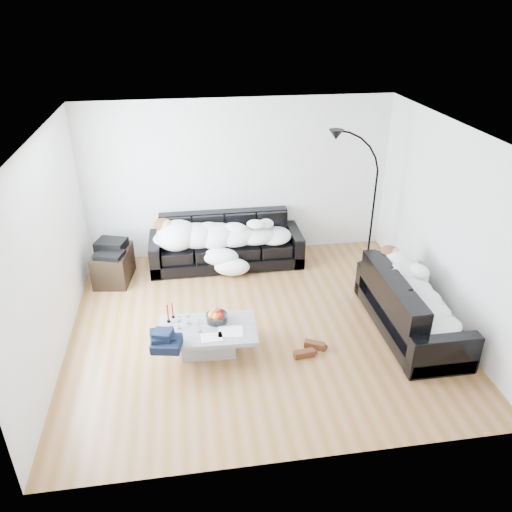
{
  "coord_description": "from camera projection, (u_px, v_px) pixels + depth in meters",
  "views": [
    {
      "loc": [
        -0.87,
        -5.48,
        3.99
      ],
      "look_at": [
        0.0,
        0.3,
        0.9
      ],
      "focal_mm": 35.0,
      "sensor_mm": 36.0,
      "label": 1
    }
  ],
  "objects": [
    {
      "name": "ground",
      "position": [
        259.0,
        325.0,
        6.77
      ],
      "size": [
        5.0,
        5.0,
        0.0
      ],
      "primitive_type": "plane",
      "color": "brown",
      "rests_on": "ground"
    },
    {
      "name": "wall_right",
      "position": [
        449.0,
        226.0,
        6.49
      ],
      "size": [
        0.02,
        4.5,
        2.6
      ],
      "primitive_type": "cube",
      "color": "silver",
      "rests_on": "ground"
    },
    {
      "name": "fruit_bowl",
      "position": [
        217.0,
        316.0,
        6.21
      ],
      "size": [
        0.31,
        0.31,
        0.16
      ],
      "primitive_type": "cylinder",
      "rotation": [
        0.0,
        0.0,
        0.18
      ],
      "color": "white",
      "rests_on": "coffee_table"
    },
    {
      "name": "sofa_back",
      "position": [
        226.0,
        242.0,
        8.12
      ],
      "size": [
        2.46,
        0.85,
        0.8
      ],
      "primitive_type": "cube",
      "color": "black",
      "rests_on": "ground"
    },
    {
      "name": "floor_lamp",
      "position": [
        373.0,
        210.0,
        7.77
      ],
      "size": [
        0.77,
        0.41,
        2.0
      ],
      "primitive_type": null,
      "rotation": [
        0.0,
        0.0,
        0.17
      ],
      "color": "black",
      "rests_on": "ground"
    },
    {
      "name": "newspaper_a",
      "position": [
        230.0,
        331.0,
        6.05
      ],
      "size": [
        0.32,
        0.26,
        0.01
      ],
      "primitive_type": "cube",
      "rotation": [
        0.0,
        0.0,
        -0.09
      ],
      "color": "silver",
      "rests_on": "coffee_table"
    },
    {
      "name": "sofa_right",
      "position": [
        412.0,
        303.0,
        6.51
      ],
      "size": [
        0.85,
        1.98,
        0.8
      ],
      "primitive_type": "cube",
      "rotation": [
        0.0,
        0.0,
        1.57
      ],
      "color": "black",
      "rests_on": "ground"
    },
    {
      "name": "coffee_table",
      "position": [
        208.0,
        340.0,
        6.19
      ],
      "size": [
        1.22,
        0.75,
        0.35
      ],
      "primitive_type": "cube",
      "rotation": [
        0.0,
        0.0,
        -0.05
      ],
      "color": "#939699",
      "rests_on": "ground"
    },
    {
      "name": "sleeper_back",
      "position": [
        226.0,
        230.0,
        7.97
      ],
      "size": [
        2.08,
        0.72,
        0.42
      ],
      "primitive_type": null,
      "color": "white",
      "rests_on": "sofa_back"
    },
    {
      "name": "ceiling",
      "position": [
        260.0,
        134.0,
        5.56
      ],
      "size": [
        5.0,
        5.0,
        0.0
      ],
      "primitive_type": "plane",
      "color": "white",
      "rests_on": "ground"
    },
    {
      "name": "av_cabinet",
      "position": [
        113.0,
        265.0,
        7.72
      ],
      "size": [
        0.61,
        0.8,
        0.51
      ],
      "primitive_type": "cube",
      "rotation": [
        0.0,
        0.0,
        -0.14
      ],
      "color": "black",
      "rests_on": "ground"
    },
    {
      "name": "wall_back",
      "position": [
        238.0,
        179.0,
        8.13
      ],
      "size": [
        5.0,
        0.02,
        2.6
      ],
      "primitive_type": "cube",
      "color": "silver",
      "rests_on": "ground"
    },
    {
      "name": "shoes",
      "position": [
        309.0,
        349.0,
        6.23
      ],
      "size": [
        0.45,
        0.35,
        0.1
      ],
      "primitive_type": null,
      "rotation": [
        0.0,
        0.0,
        -0.08
      ],
      "color": "#472311",
      "rests_on": "ground"
    },
    {
      "name": "newspaper_b",
      "position": [
        212.0,
        337.0,
        5.94
      ],
      "size": [
        0.27,
        0.2,
        0.01
      ],
      "primitive_type": "cube",
      "rotation": [
        0.0,
        0.0,
        0.05
      ],
      "color": "silver",
      "rests_on": "coffee_table"
    },
    {
      "name": "stereo",
      "position": [
        111.0,
        247.0,
        7.58
      ],
      "size": [
        0.52,
        0.46,
        0.13
      ],
      "primitive_type": "cube",
      "rotation": [
        0.0,
        0.0,
        -0.31
      ],
      "color": "black",
      "rests_on": "av_cabinet"
    },
    {
      "name": "wine_glass_a",
      "position": [
        188.0,
        318.0,
        6.16
      ],
      "size": [
        0.09,
        0.09,
        0.18
      ],
      "primitive_type": "cylinder",
      "rotation": [
        0.0,
        0.0,
        -0.17
      ],
      "color": "white",
      "rests_on": "coffee_table"
    },
    {
      "name": "wall_left",
      "position": [
        49.0,
        252.0,
        5.84
      ],
      "size": [
        0.02,
        4.5,
        2.6
      ],
      "primitive_type": "cube",
      "color": "silver",
      "rests_on": "ground"
    },
    {
      "name": "wine_glass_c",
      "position": [
        200.0,
        326.0,
        6.02
      ],
      "size": [
        0.08,
        0.08,
        0.17
      ],
      "primitive_type": "cylinder",
      "rotation": [
        0.0,
        0.0,
        -0.09
      ],
      "color": "white",
      "rests_on": "coffee_table"
    },
    {
      "name": "candle_left",
      "position": [
        168.0,
        314.0,
        6.17
      ],
      "size": [
        0.05,
        0.05,
        0.25
      ],
      "primitive_type": "cylinder",
      "rotation": [
        0.0,
        0.0,
        0.03
      ],
      "color": "maroon",
      "rests_on": "coffee_table"
    },
    {
      "name": "candle_right",
      "position": [
        173.0,
        310.0,
        6.27
      ],
      "size": [
        0.04,
        0.04,
        0.21
      ],
      "primitive_type": "cylinder",
      "rotation": [
        0.0,
        0.0,
        -0.12
      ],
      "color": "maroon",
      "rests_on": "coffee_table"
    },
    {
      "name": "sleeper_right",
      "position": [
        415.0,
        289.0,
        6.41
      ],
      "size": [
        0.72,
        1.69,
        0.41
      ],
      "primitive_type": null,
      "rotation": [
        0.0,
        0.0,
        1.57
      ],
      "color": "white",
      "rests_on": "sofa_right"
    },
    {
      "name": "wine_glass_b",
      "position": [
        179.0,
        323.0,
        6.07
      ],
      "size": [
        0.09,
        0.09,
        0.18
      ],
      "primitive_type": "cylinder",
      "rotation": [
        0.0,
        0.0,
        0.31
      ],
      "color": "white",
      "rests_on": "coffee_table"
    },
    {
      "name": "teal_cushion",
      "position": [
        393.0,
        260.0,
        6.89
      ],
      "size": [
        0.42,
        0.38,
        0.2
      ],
      "primitive_type": "ellipsoid",
      "rotation": [
        0.0,
        0.0,
        0.24
      ],
      "color": "#094343",
      "rests_on": "sofa_right"
    },
    {
      "name": "navy_jacket",
      "position": [
        164.0,
        335.0,
        5.72
      ],
      "size": [
        0.38,
        0.32,
        0.18
      ],
      "primitive_type": null,
      "rotation": [
        0.0,
        0.0,
        -0.07
      ],
      "color": "black",
      "rests_on": "coffee_table"
    }
  ]
}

